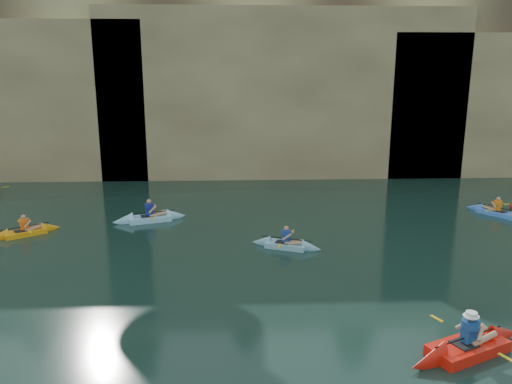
{
  "coord_description": "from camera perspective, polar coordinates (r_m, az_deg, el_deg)",
  "views": [
    {
      "loc": [
        -1.3,
        -10.98,
        7.09
      ],
      "look_at": [
        -0.57,
        5.77,
        3.0
      ],
      "focal_mm": 35.0,
      "sensor_mm": 36.0,
      "label": 1
    }
  ],
  "objects": [
    {
      "name": "kayaker_orange",
      "position": [
        24.36,
        -24.89,
        -4.17
      ],
      "size": [
        2.9,
        2.33,
        1.16
      ],
      "rotation": [
        0.0,
        0.0,
        0.61
      ],
      "color": "#FD9E10",
      "rests_on": "ground"
    },
    {
      "name": "sea_cave_east",
      "position": [
        35.15,
        16.35,
        5.25
      ],
      "size": [
        5.0,
        1.0,
        4.5
      ],
      "primitive_type": "cube",
      "color": "black",
      "rests_on": "ground"
    },
    {
      "name": "kayaker_ltblue_mid",
      "position": [
        24.66,
        -12.04,
        -2.9
      ],
      "size": [
        3.61,
        2.52,
        1.35
      ],
      "rotation": [
        0.0,
        0.0,
        0.32
      ],
      "color": "#98D8FF",
      "rests_on": "ground"
    },
    {
      "name": "cliff_slab_center",
      "position": [
        33.77,
        3.17,
        11.34
      ],
      "size": [
        24.0,
        2.4,
        11.4
      ],
      "primitive_type": "cube",
      "color": "tan",
      "rests_on": "ground"
    },
    {
      "name": "main_kayaker",
      "position": [
        14.47,
        23.05,
        -15.96
      ],
      "size": [
        3.85,
        2.38,
        1.43
      ],
      "rotation": [
        0.0,
        0.0,
        0.43
      ],
      "color": "red",
      "rests_on": "ground"
    },
    {
      "name": "kayaker_ltblue_near",
      "position": [
        20.62,
        3.46,
        -6.0
      ],
      "size": [
        3.0,
        2.17,
        1.16
      ],
      "rotation": [
        0.0,
        0.0,
        -0.38
      ],
      "color": "#7EB6D3",
      "rests_on": "ground"
    },
    {
      "name": "ground",
      "position": [
        13.13,
        3.79,
        -19.0
      ],
      "size": [
        160.0,
        160.0,
        0.0
      ],
      "primitive_type": "plane",
      "color": "black",
      "rests_on": "ground"
    },
    {
      "name": "cliff",
      "position": [
        41.01,
        -0.7,
        12.19
      ],
      "size": [
        70.0,
        16.0,
        12.0
      ],
      "primitive_type": "cube",
      "color": "tan",
      "rests_on": "ground"
    },
    {
      "name": "kayaker_blue_east",
      "position": [
        27.9,
        25.83,
        -2.11
      ],
      "size": [
        2.48,
        3.11,
        1.17
      ],
      "rotation": [
        0.0,
        0.0,
        2.18
      ],
      "color": "#4584ED",
      "rests_on": "ground"
    },
    {
      "name": "sea_cave_center",
      "position": [
        33.49,
        -7.11,
        4.17
      ],
      "size": [
        3.5,
        1.0,
        3.2
      ],
      "primitive_type": "cube",
      "color": "black",
      "rests_on": "ground"
    }
  ]
}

